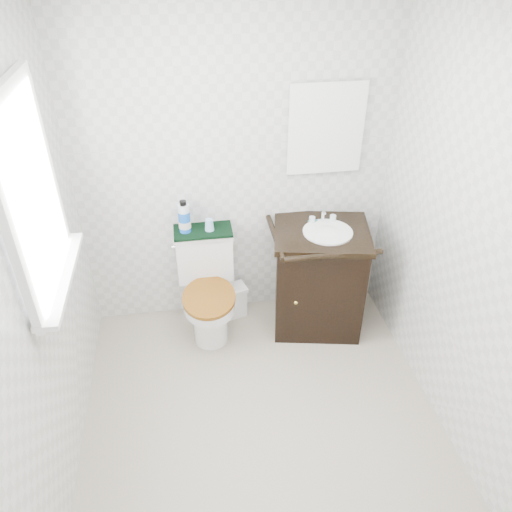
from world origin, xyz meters
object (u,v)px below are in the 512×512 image
object	(u,v)px
toilet	(208,291)
trash_bin	(234,300)
cup	(209,225)
mouthwash_bottle	(184,218)
vanity	(319,276)

from	to	relation	value
toilet	trash_bin	size ratio (longest dim) A/B	2.91
cup	toilet	bearing A→B (deg)	-112.75
trash_bin	cup	world-z (taller)	cup
toilet	trash_bin	bearing A→B (deg)	28.07
trash_bin	mouthwash_bottle	size ratio (longest dim) A/B	1.12
toilet	cup	bearing A→B (deg)	67.25
toilet	trash_bin	world-z (taller)	toilet
mouthwash_bottle	vanity	bearing A→B (deg)	-11.25
toilet	vanity	size ratio (longest dim) A/B	0.84
toilet	mouthwash_bottle	distance (m)	0.59
mouthwash_bottle	trash_bin	bearing A→B (deg)	-2.02
vanity	mouthwash_bottle	world-z (taller)	mouthwash_bottle
vanity	trash_bin	bearing A→B (deg)	164.01
cup	trash_bin	bearing A→B (deg)	-0.80
toilet	mouthwash_bottle	xyz separation A→B (m)	(-0.12, 0.12, 0.56)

